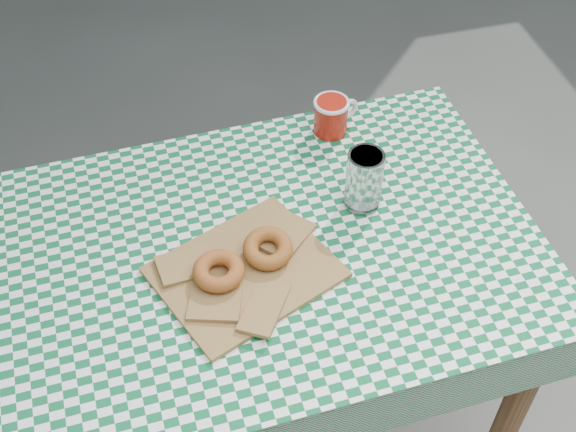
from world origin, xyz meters
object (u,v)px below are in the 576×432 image
object	(u,v)px
table	(266,350)
drinking_glass	(364,180)
coffee_mug	(331,116)
paper_bag	(245,271)

from	to	relation	value
table	drinking_glass	world-z (taller)	drinking_glass
coffee_mug	drinking_glass	distance (m)	0.24
paper_bag	table	bearing A→B (deg)	49.91
drinking_glass	coffee_mug	bearing A→B (deg)	89.17
coffee_mug	drinking_glass	size ratio (longest dim) A/B	1.12
coffee_mug	drinking_glass	bearing A→B (deg)	-108.63
paper_bag	drinking_glass	bearing A→B (deg)	23.52
table	paper_bag	world-z (taller)	paper_bag
table	drinking_glass	distance (m)	0.51
drinking_glass	paper_bag	bearing A→B (deg)	-156.48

